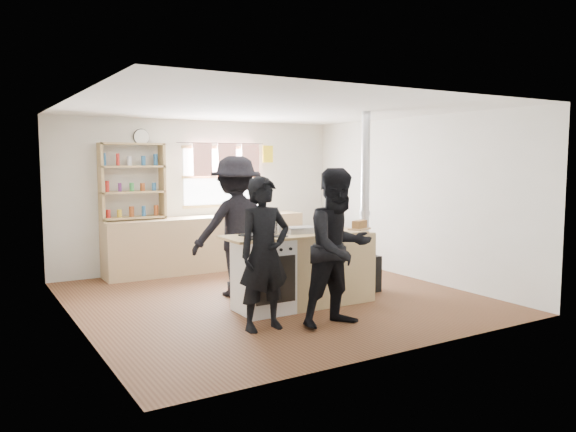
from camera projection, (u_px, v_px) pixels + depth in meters
The scene contains 14 objects.
ground at pixel (273, 298), 7.52m from camera, with size 5.00×5.00×0.01m, color brown.
back_counter at pixel (208, 243), 9.37m from camera, with size 3.40×0.55×0.90m, color tan.
shelving_unit at pixel (132, 181), 8.75m from camera, with size 1.00×0.28×1.20m.
thermos at pixel (260, 204), 9.81m from camera, with size 0.10×0.10×0.33m, color silver.
cooking_island at pixel (305, 269), 7.08m from camera, with size 1.97×0.64×0.93m.
skillet_greens at pixel (260, 236), 6.54m from camera, with size 0.49×0.49×0.05m.
roast_tray at pixel (301, 230), 7.00m from camera, with size 0.40×0.32×0.08m.
stockpot_stove at pixel (273, 228), 6.91m from camera, with size 0.22×0.22×0.18m.
stockpot_counter at pixel (330, 223), 7.23m from camera, with size 0.29×0.29×0.21m.
bread_board at pixel (359, 226), 7.34m from camera, with size 0.34×0.30×0.12m.
flue_heater at pixel (364, 245), 7.84m from camera, with size 0.35×0.35×2.50m.
person_near_left at pixel (264, 254), 6.04m from camera, with size 0.61×0.40×1.67m, color black.
person_near_right at pixel (339, 248), 6.18m from camera, with size 0.85×0.66×1.75m, color black.
person_far at pixel (236, 226), 7.56m from camera, with size 1.22×0.70×1.89m, color black.
Camera 1 is at (-3.62, -6.42, 1.85)m, focal length 35.00 mm.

